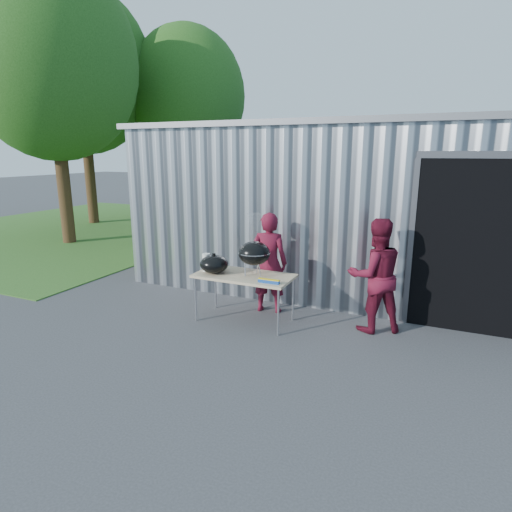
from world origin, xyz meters
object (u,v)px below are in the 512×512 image
at_px(person_cook, 269,263).
at_px(kettle_grill, 254,249).
at_px(person_bystander, 375,276).
at_px(folding_table, 244,277).

bearing_deg(person_cook, kettle_grill, 76.79).
bearing_deg(person_bystander, kettle_grill, -15.69).
bearing_deg(person_bystander, folding_table, -15.97).
height_order(person_cook, person_bystander, person_bystander).
relative_size(folding_table, person_bystander, 0.89).
distance_m(folding_table, person_bystander, 1.95).
xyz_separation_m(kettle_grill, person_cook, (0.03, 0.52, -0.33)).
xyz_separation_m(kettle_grill, person_bystander, (1.74, 0.43, -0.32)).
xyz_separation_m(person_cook, person_bystander, (1.71, -0.08, 0.01)).
bearing_deg(kettle_grill, person_cook, 87.05).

